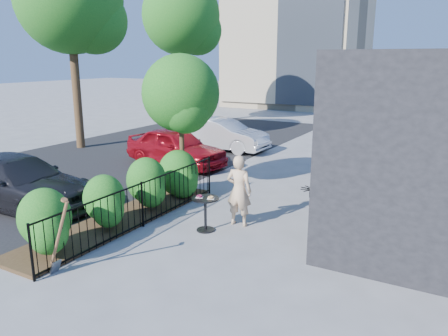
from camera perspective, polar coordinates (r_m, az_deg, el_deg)
The scene contains 14 objects.
ground at distance 9.73m, azimuth -3.57°, elevation -9.24°, with size 120.00×120.00×0.00m, color gray.
fence at distance 10.37m, azimuth -10.62°, elevation -4.64°, with size 0.05×6.05×1.10m.
planting_bed at distance 10.99m, azimuth -13.32°, elevation -6.58°, with size 1.30×6.00×0.08m, color #382616.
shrubs at distance 10.78m, azimuth -12.77°, elevation -3.24°, with size 1.10×5.60×1.24m.
patio_tree at distance 12.52m, azimuth -5.54°, elevation 9.07°, with size 2.20×2.20×3.94m.
street at distance 16.31m, azimuth -18.68°, elevation -0.27°, with size 9.00×30.00×0.01m, color black.
street_tree_near at distance 20.11m, azimuth -19.48°, elevation 19.27°, with size 4.40×4.40×8.28m.
street_tree_far at distance 26.14m, azimuth -5.57°, elevation 18.60°, with size 4.40×4.40×8.28m.
cafe_table at distance 9.98m, azimuth -2.45°, elevation -5.25°, with size 0.63×0.63×0.84m.
woman at distance 10.22m, azimuth 1.98°, elevation -2.97°, with size 0.62×0.41×1.70m, color #D5B18A.
shovel at distance 8.47m, azimuth -20.80°, elevation -8.86°, with size 0.61×0.20×1.55m.
car_red at distance 16.09m, azimuth -6.33°, elevation 2.72°, with size 1.64×4.06×1.38m, color #A10D18.
car_silver at distance 18.82m, azimuth -0.26°, elevation 4.41°, with size 1.43×4.09×1.35m, color silver.
car_darkgrey at distance 12.80m, azimuth -25.39°, elevation -1.64°, with size 1.89×4.66×1.35m, color black.
Camera 1 is at (4.90, -7.47, 3.86)m, focal length 35.00 mm.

